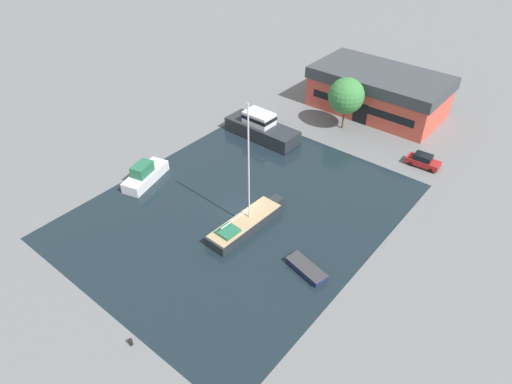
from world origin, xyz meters
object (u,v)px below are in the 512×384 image
object	(u,v)px
warehouse_building	(378,91)
cabin_boat	(145,175)
motor_cruiser	(261,128)
quay_tree_near_building	(346,96)
parked_car	(423,161)
small_dinghy	(306,269)
sailboat_moored	(246,223)

from	to	relation	value
warehouse_building	cabin_boat	xyz separation A→B (m)	(-12.85, -35.02, -2.21)
warehouse_building	motor_cruiser	bearing A→B (deg)	-116.40
motor_cruiser	quay_tree_near_building	bearing A→B (deg)	-37.59
parked_car	cabin_boat	world-z (taller)	cabin_boat
motor_cruiser	small_dinghy	world-z (taller)	motor_cruiser
small_dinghy	cabin_boat	bearing A→B (deg)	-76.99
motor_cruiser	cabin_boat	xyz separation A→B (m)	(-4.20, -17.40, -0.39)
sailboat_moored	motor_cruiser	bearing A→B (deg)	126.16
small_dinghy	cabin_boat	xyz separation A→B (m)	(-23.67, -0.07, 0.61)
warehouse_building	quay_tree_near_building	distance (m)	8.42
parked_car	cabin_boat	size ratio (longest dim) A/B	0.60
sailboat_moored	warehouse_building	bearing A→B (deg)	96.01
warehouse_building	parked_car	world-z (taller)	warehouse_building
quay_tree_near_building	motor_cruiser	distance (m)	12.68
small_dinghy	quay_tree_near_building	bearing A→B (deg)	-143.19
quay_tree_near_building	cabin_boat	distance (m)	29.63
warehouse_building	sailboat_moored	distance (m)	33.96
quay_tree_near_building	sailboat_moored	bearing A→B (deg)	-82.59
parked_car	small_dinghy	world-z (taller)	parked_car
parked_car	sailboat_moored	world-z (taller)	sailboat_moored
parked_car	motor_cruiser	size ratio (longest dim) A/B	0.38
parked_car	small_dinghy	xyz separation A→B (m)	(-1.20, -24.59, -0.49)
quay_tree_near_building	sailboat_moored	world-z (taller)	sailboat_moored
quay_tree_near_building	sailboat_moored	size ratio (longest dim) A/B	0.53
motor_cruiser	sailboat_moored	bearing A→B (deg)	-145.25
quay_tree_near_building	motor_cruiser	xyz separation A→B (m)	(-7.54, -9.50, -3.72)
warehouse_building	small_dinghy	bearing A→B (deg)	-73.06
sailboat_moored	small_dinghy	size ratio (longest dim) A/B	3.13
warehouse_building	sailboat_moored	bearing A→B (deg)	-86.48
sailboat_moored	cabin_boat	size ratio (longest dim) A/B	2.06
parked_car	cabin_boat	distance (m)	35.02
small_dinghy	cabin_boat	size ratio (longest dim) A/B	0.66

